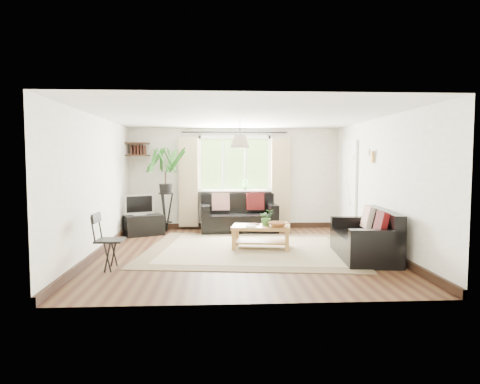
{
  "coord_description": "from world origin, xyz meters",
  "views": [
    {
      "loc": [
        -0.44,
        -7.51,
        1.64
      ],
      "look_at": [
        0.0,
        0.4,
        1.05
      ],
      "focal_mm": 32.0,
      "sensor_mm": 36.0,
      "label": 1
    }
  ],
  "objects": [
    {
      "name": "wall_back",
      "position": [
        0.0,
        2.75,
        1.2
      ],
      "size": [
        5.0,
        0.02,
        2.4
      ],
      "primitive_type": "cube",
      "color": "beige",
      "rests_on": "floor"
    },
    {
      "name": "folding_chair",
      "position": [
        -2.03,
        -1.08,
        0.43
      ],
      "size": [
        0.45,
        0.45,
        0.85
      ],
      "primitive_type": null,
      "rotation": [
        0.0,
        0.0,
        1.55
      ],
      "color": "black",
      "rests_on": "floor"
    },
    {
      "name": "door",
      "position": [
        2.47,
        1.7,
        1.0
      ],
      "size": [
        0.06,
        0.96,
        2.06
      ],
      "primitive_type": "cube",
      "color": "silver",
      "rests_on": "wall_right"
    },
    {
      "name": "bowl",
      "position": [
        0.67,
        0.13,
        0.48
      ],
      "size": [
        0.45,
        0.45,
        0.08
      ],
      "primitive_type": "imported",
      "rotation": [
        0.0,
        0.0,
        -0.4
      ],
      "color": "#985C34",
      "rests_on": "coffee_table"
    },
    {
      "name": "wall_front",
      "position": [
        0.0,
        -2.75,
        1.2
      ],
      "size": [
        5.0,
        0.02,
        2.4
      ],
      "primitive_type": "cube",
      "color": "beige",
      "rests_on": "floor"
    },
    {
      "name": "book_a",
      "position": [
        0.1,
        0.23,
        0.44
      ],
      "size": [
        0.21,
        0.26,
        0.02
      ],
      "primitive_type": "imported",
      "rotation": [
        0.0,
        0.0,
        -0.15
      ],
      "color": "white",
      "rests_on": "coffee_table"
    },
    {
      "name": "palm_stand",
      "position": [
        -1.6,
        2.31,
        0.97
      ],
      "size": [
        0.77,
        0.77,
        1.94
      ],
      "primitive_type": null,
      "rotation": [
        0.0,
        0.0,
        0.02
      ],
      "color": "black",
      "rests_on": "floor"
    },
    {
      "name": "wall_left",
      "position": [
        -2.5,
        0.0,
        1.2
      ],
      "size": [
        0.02,
        5.5,
        2.4
      ],
      "primitive_type": "cube",
      "color": "beige",
      "rests_on": "floor"
    },
    {
      "name": "window",
      "position": [
        0.0,
        2.71,
        1.55
      ],
      "size": [
        2.5,
        0.16,
        2.16
      ],
      "primitive_type": null,
      "color": "white",
      "rests_on": "wall_back"
    },
    {
      "name": "rug",
      "position": [
        0.19,
        0.22,
        0.01
      ],
      "size": [
        4.13,
        3.67,
        0.02
      ],
      "primitive_type": "cube",
      "rotation": [
        0.0,
        0.0,
        -0.12
      ],
      "color": "beige",
      "rests_on": "floor"
    },
    {
      "name": "floor",
      "position": [
        0.0,
        0.0,
        0.0
      ],
      "size": [
        5.5,
        5.5,
        0.0
      ],
      "primitive_type": "plane",
      "color": "black",
      "rests_on": "ground"
    },
    {
      "name": "corner_shelf",
      "position": [
        -2.25,
        2.5,
        1.89
      ],
      "size": [
        0.5,
        0.5,
        0.34
      ],
      "primitive_type": null,
      "color": "black",
      "rests_on": "wall_back"
    },
    {
      "name": "sill_plant",
      "position": [
        0.25,
        2.63,
        1.06
      ],
      "size": [
        0.14,
        0.1,
        0.27
      ],
      "primitive_type": "imported",
      "color": "#2D6023",
      "rests_on": "window"
    },
    {
      "name": "tv_stand",
      "position": [
        -2.03,
        1.87,
        0.22
      ],
      "size": [
        0.93,
        0.76,
        0.44
      ],
      "primitive_type": "cube",
      "rotation": [
        0.0,
        0.0,
        0.44
      ],
      "color": "black",
      "rests_on": "floor"
    },
    {
      "name": "sofa_right",
      "position": [
        2.03,
        -0.56,
        0.39
      ],
      "size": [
        1.71,
        0.96,
        0.78
      ],
      "primitive_type": null,
      "rotation": [
        0.0,
        0.0,
        -1.66
      ],
      "color": "black",
      "rests_on": "floor"
    },
    {
      "name": "sofa_back",
      "position": [
        0.07,
        2.26,
        0.41
      ],
      "size": [
        1.77,
        0.94,
        0.81
      ],
      "primitive_type": null,
      "rotation": [
        0.0,
        0.0,
        0.05
      ],
      "color": "black",
      "rests_on": "floor"
    },
    {
      "name": "wall_right",
      "position": [
        2.5,
        0.0,
        1.2
      ],
      "size": [
        0.02,
        5.5,
        2.4
      ],
      "primitive_type": "cube",
      "color": "beige",
      "rests_on": "floor"
    },
    {
      "name": "table_plant",
      "position": [
        0.49,
        0.31,
        0.59
      ],
      "size": [
        0.29,
        0.25,
        0.3
      ],
      "primitive_type": "imported",
      "rotation": [
        0.0,
        0.0,
        0.05
      ],
      "color": "#3A6E2C",
      "rests_on": "coffee_table"
    },
    {
      "name": "ceiling",
      "position": [
        0.0,
        0.0,
        2.4
      ],
      "size": [
        5.5,
        5.5,
        0.0
      ],
      "primitive_type": "plane",
      "rotation": [
        3.14,
        0.0,
        0.0
      ],
      "color": "white",
      "rests_on": "floor"
    },
    {
      "name": "pendant_lamp",
      "position": [
        0.0,
        0.4,
        2.05
      ],
      "size": [
        0.36,
        0.36,
        0.54
      ],
      "primitive_type": null,
      "color": "beige",
      "rests_on": "ceiling"
    },
    {
      "name": "tv",
      "position": [
        -2.13,
        1.87,
        0.68
      ],
      "size": [
        0.66,
        0.46,
        0.48
      ],
      "primitive_type": null,
      "rotation": [
        0.0,
        0.0,
        0.44
      ],
      "color": "#A5A5AA",
      "rests_on": "tv_stand"
    },
    {
      "name": "coffee_table",
      "position": [
        0.38,
        0.28,
        0.22
      ],
      "size": [
        1.14,
        0.74,
        0.43
      ],
      "primitive_type": null,
      "rotation": [
        0.0,
        0.0,
        -0.16
      ],
      "color": "olive",
      "rests_on": "floor"
    },
    {
      "name": "wall_sconce",
      "position": [
        2.43,
        0.3,
        1.74
      ],
      "size": [
        0.12,
        0.12,
        0.28
      ],
      "primitive_type": null,
      "color": "beige",
      "rests_on": "wall_right"
    },
    {
      "name": "book_b",
      "position": [
        0.19,
        0.43,
        0.44
      ],
      "size": [
        0.25,
        0.27,
        0.02
      ],
      "primitive_type": "imported",
      "rotation": [
        0.0,
        0.0,
        -0.59
      ],
      "color": "#592E23",
      "rests_on": "coffee_table"
    }
  ]
}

